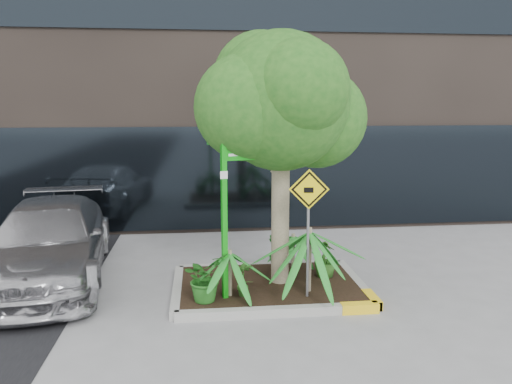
{
  "coord_description": "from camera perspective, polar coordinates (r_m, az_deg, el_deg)",
  "views": [
    {
      "loc": [
        -0.96,
        -8.0,
        3.27
      ],
      "look_at": [
        -0.04,
        0.2,
        1.8
      ],
      "focal_mm": 35.0,
      "sensor_mm": 36.0,
      "label": 1
    }
  ],
  "objects": [
    {
      "name": "ground",
      "position": [
        8.7,
        0.4,
        -11.96
      ],
      "size": [
        80.0,
        80.0,
        0.0
      ],
      "primitive_type": "plane",
      "color": "gray",
      "rests_on": "ground"
    },
    {
      "name": "planter",
      "position": [
        8.94,
        1.69,
        -10.63
      ],
      "size": [
        3.35,
        2.36,
        0.15
      ],
      "color": "#9E9E99",
      "rests_on": "ground"
    },
    {
      "name": "tree",
      "position": [
        8.48,
        2.87,
        10.28
      ],
      "size": [
        3.01,
        2.67,
        4.51
      ],
      "color": "tan",
      "rests_on": "ground"
    },
    {
      "name": "palm_front",
      "position": [
        8.3,
        6.18,
        -4.53
      ],
      "size": [
        1.24,
        1.24,
        1.37
      ],
      "color": "tan",
      "rests_on": "ground"
    },
    {
      "name": "palm_left",
      "position": [
        8.15,
        -3.03,
        -6.96
      ],
      "size": [
        0.88,
        0.88,
        0.98
      ],
      "color": "tan",
      "rests_on": "ground"
    },
    {
      "name": "palm_back",
      "position": [
        9.6,
        4.28,
        -5.03
      ],
      "size": [
        0.74,
        0.74,
        0.83
      ],
      "color": "tan",
      "rests_on": "ground"
    },
    {
      "name": "parked_car",
      "position": [
        10.15,
        -22.53,
        -5.26
      ],
      "size": [
        2.58,
        5.13,
        1.43
      ],
      "primitive_type": "imported",
      "rotation": [
        0.0,
        0.0,
        0.12
      ],
      "color": "#ADADB2",
      "rests_on": "ground"
    },
    {
      "name": "shrub_a",
      "position": [
        8.09,
        -5.85,
        -9.7
      ],
      "size": [
        0.97,
        0.97,
        0.76
      ],
      "primitive_type": "imported",
      "rotation": [
        0.0,
        0.0,
        0.83
      ],
      "color": "#21631C",
      "rests_on": "planter"
    },
    {
      "name": "shrub_b",
      "position": [
        9.2,
        7.9,
        -7.5
      ],
      "size": [
        0.53,
        0.53,
        0.7
      ],
      "primitive_type": "imported",
      "rotation": [
        0.0,
        0.0,
        2.06
      ],
      "color": "#2B601D",
      "rests_on": "planter"
    },
    {
      "name": "shrub_c",
      "position": [
        8.27,
        -1.48,
        -9.86
      ],
      "size": [
        0.32,
        0.32,
        0.59
      ],
      "primitive_type": "imported",
      "rotation": [
        0.0,
        0.0,
        3.16
      ],
      "color": "#2D6820",
      "rests_on": "planter"
    },
    {
      "name": "shrub_d",
      "position": [
        9.18,
        2.68,
        -7.1
      ],
      "size": [
        0.48,
        0.48,
        0.81
      ],
      "primitive_type": "imported",
      "rotation": [
        0.0,
        0.0,
        4.8
      ],
      "color": "#1B5D1C",
      "rests_on": "planter"
    },
    {
      "name": "street_sign_post",
      "position": [
        7.93,
        -3.44,
        -0.96
      ],
      "size": [
        0.99,
        0.81,
        2.83
      ],
      "rotation": [
        0.0,
        0.0,
        0.3
      ],
      "color": "#0E9E12",
      "rests_on": "ground"
    },
    {
      "name": "cattle_sign",
      "position": [
        7.99,
        6.03,
        -2.21
      ],
      "size": [
        0.65,
        0.12,
        2.1
      ],
      "rotation": [
        0.0,
        0.0,
        -0.08
      ],
      "color": "slate",
      "rests_on": "ground"
    }
  ]
}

